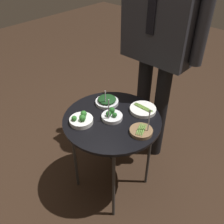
# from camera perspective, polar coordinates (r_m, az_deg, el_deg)

# --- Properties ---
(ground_plane) EXTENTS (8.00, 8.00, 0.00)m
(ground_plane) POSITION_cam_1_polar(r_m,az_deg,el_deg) (2.01, -0.00, -15.87)
(ground_plane) COLOR black
(serving_cart) EXTENTS (0.62, 0.62, 0.64)m
(serving_cart) POSITION_cam_1_polar(r_m,az_deg,el_deg) (1.58, -0.00, -2.88)
(serving_cart) COLOR black
(serving_cart) RESTS_ON ground_plane
(bowl_broccoli_front_right) EXTENTS (0.13, 0.13, 0.16)m
(bowl_broccoli_front_right) POSITION_cam_1_polar(r_m,az_deg,el_deg) (1.54, -0.05, -0.85)
(bowl_broccoli_front_right) COLOR silver
(bowl_broccoli_front_right) RESTS_ON serving_cart
(bowl_spinach_mid_right) EXTENTS (0.15, 0.15, 0.13)m
(bowl_spinach_mid_right) POSITION_cam_1_polar(r_m,az_deg,el_deg) (1.67, -1.17, 2.55)
(bowl_spinach_mid_right) COLOR silver
(bowl_spinach_mid_right) RESTS_ON serving_cart
(bowl_broccoli_back_left) EXTENTS (0.14, 0.14, 0.07)m
(bowl_broccoli_back_left) POSITION_cam_1_polar(r_m,az_deg,el_deg) (1.52, -7.03, -1.78)
(bowl_broccoli_back_left) COLOR white
(bowl_broccoli_back_left) RESTS_ON serving_cart
(bowl_asparagus_front_left) EXTENTS (0.13, 0.13, 0.17)m
(bowl_asparagus_front_left) POSITION_cam_1_polar(r_m,az_deg,el_deg) (1.45, 6.70, -4.30)
(bowl_asparagus_front_left) COLOR brown
(bowl_asparagus_front_left) RESTS_ON serving_cart
(bowl_asparagus_far_rim) EXTENTS (0.17, 0.17, 0.03)m
(bowl_asparagus_far_rim) POSITION_cam_1_polar(r_m,az_deg,el_deg) (1.62, 7.07, 0.61)
(bowl_asparagus_far_rim) COLOR white
(bowl_asparagus_far_rim) RESTS_ON serving_cart
(waiter_figure) EXTENTS (0.64, 0.24, 1.72)m
(waiter_figure) POSITION_cam_1_polar(r_m,az_deg,el_deg) (1.72, 11.12, 19.07)
(waiter_figure) COLOR black
(waiter_figure) RESTS_ON ground_plane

